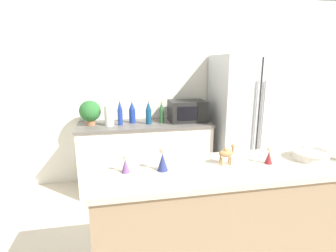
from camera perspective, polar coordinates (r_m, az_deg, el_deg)
The scene contains 16 objects.
wall_back at distance 3.77m, azimuth -1.34°, elevation 7.75°, with size 8.00×0.06×2.55m.
back_counter at distance 3.60m, azimuth -4.94°, elevation -6.23°, with size 1.74×0.63×0.88m.
refrigerator at distance 3.80m, azimuth 16.26°, elevation 1.23°, with size 0.85×0.75×1.76m.
bar_counter at distance 2.05m, azimuth 13.41°, elevation -21.38°, with size 1.87×0.55×1.00m.
potted_plant at distance 3.46m, azimuth -16.62°, elevation 3.00°, with size 0.27×0.27×0.31m.
paper_towel_roll at distance 3.37m, azimuth -12.71°, elevation 2.20°, with size 0.11×0.11×0.26m.
microwave at distance 3.57m, azimuth 4.18°, elevation 3.30°, with size 0.48×0.37×0.28m.
back_bottle_0 at distance 3.45m, azimuth -1.42°, elevation 2.88°, with size 0.06×0.06×0.28m.
back_bottle_1 at distance 3.40m, azimuth -4.28°, elevation 2.83°, with size 0.07×0.07×0.30m.
back_bottle_2 at distance 3.48m, azimuth -7.81°, elevation 2.92°, with size 0.08×0.08×0.29m.
back_bottle_3 at distance 3.39m, azimuth -10.41°, elevation 2.78°, with size 0.06×0.06×0.32m.
fruit_bowl at distance 2.12m, azimuth 28.59°, elevation -5.44°, with size 0.26×0.26×0.06m.
camel_figurine at distance 1.79m, azimuth 12.62°, elevation -5.71°, with size 0.11×0.05×0.14m.
wise_man_figurine_blue at distance 1.90m, azimuth 21.09°, elevation -6.18°, with size 0.05×0.05×0.12m.
wise_man_figurine_crimson at distance 1.66m, azimuth -1.19°, elevation -7.49°, with size 0.07×0.07×0.16m.
wise_man_figurine_purple at distance 1.66m, azimuth -9.26°, elevation -8.29°, with size 0.05×0.05×0.12m.
Camera 1 is at (-0.65, -0.96, 1.66)m, focal length 28.00 mm.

